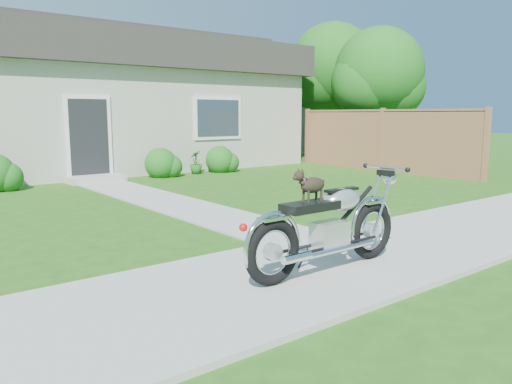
% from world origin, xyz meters
% --- Properties ---
extents(ground, '(80.00, 80.00, 0.00)m').
position_xyz_m(ground, '(0.00, 0.00, 0.00)').
color(ground, '#235114').
rests_on(ground, ground).
extents(sidewalk, '(24.00, 2.20, 0.04)m').
position_xyz_m(sidewalk, '(0.00, 0.00, 0.02)').
color(sidewalk, '#9E9B93').
rests_on(sidewalk, ground).
extents(walkway, '(1.20, 8.00, 0.03)m').
position_xyz_m(walkway, '(-1.50, 5.00, 0.01)').
color(walkway, '#9E9B93').
rests_on(walkway, ground).
extents(house, '(12.60, 7.03, 4.50)m').
position_xyz_m(house, '(-0.00, 11.99, 2.16)').
color(house, '#B1ADA0').
rests_on(house, ground).
extents(fence, '(0.12, 6.62, 1.90)m').
position_xyz_m(fence, '(6.30, 5.75, 0.94)').
color(fence, brown).
rests_on(fence, ground).
extents(tree_near, '(3.08, 3.08, 4.73)m').
position_xyz_m(tree_near, '(8.44, 7.47, 3.03)').
color(tree_near, '#3D2B1C').
rests_on(tree_near, ground).
extents(tree_far, '(3.43, 3.43, 5.26)m').
position_xyz_m(tree_far, '(8.78, 10.00, 3.37)').
color(tree_far, '#3D2B1C').
rests_on(tree_far, ground).
extents(shrub_row, '(8.46, 0.92, 0.92)m').
position_xyz_m(shrub_row, '(-1.61, 8.50, 0.37)').
color(shrub_row, '#1D5D18').
rests_on(shrub_row, ground).
extents(potted_plant_right, '(0.53, 0.53, 0.68)m').
position_xyz_m(potted_plant_right, '(1.44, 8.55, 0.34)').
color(potted_plant_right, '#1E5D19').
rests_on(potted_plant_right, ground).
extents(motorcycle_with_dog, '(2.22, 0.60, 1.11)m').
position_xyz_m(motorcycle_with_dog, '(-2.21, -0.23, 0.54)').
color(motorcycle_with_dog, black).
rests_on(motorcycle_with_dog, sidewalk).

